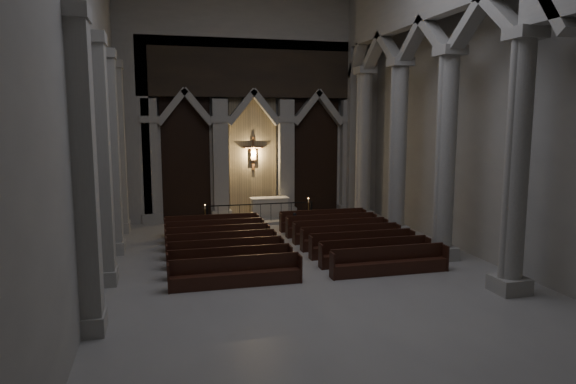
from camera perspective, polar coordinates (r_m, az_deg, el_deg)
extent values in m
plane|color=#9C9994|center=(17.41, 3.27, -9.89)|extent=(24.00, 24.00, 0.00)
cube|color=#9C9A92|center=(28.23, -4.05, 9.39)|extent=(14.00, 0.10, 12.00)
cube|color=#9C9A92|center=(15.91, -21.74, 9.79)|extent=(0.10, 24.00, 12.00)
cube|color=#9C9A92|center=(19.83, 23.37, 9.27)|extent=(0.10, 24.00, 12.00)
cube|color=#A5A29A|center=(27.36, -15.02, 3.30)|extent=(0.80, 0.50, 6.40)
cube|color=#A5A29A|center=(27.76, -14.79, -2.77)|extent=(1.05, 0.70, 0.50)
cube|color=#A5A29A|center=(27.28, -15.18, 7.81)|extent=(1.00, 0.65, 0.35)
cube|color=#A5A29A|center=(27.55, -7.50, 3.54)|extent=(0.80, 0.50, 6.40)
cube|color=#A5A29A|center=(27.94, -7.39, -2.50)|extent=(1.05, 0.70, 0.50)
cube|color=#A5A29A|center=(27.46, -7.58, 8.02)|extent=(1.00, 0.65, 0.35)
cube|color=#A5A29A|center=(28.19, -0.20, 3.72)|extent=(0.80, 0.50, 6.40)
cube|color=#A5A29A|center=(28.58, -0.20, -2.19)|extent=(1.05, 0.70, 0.50)
cube|color=#A5A29A|center=(28.11, -0.20, 8.09)|extent=(1.00, 0.65, 0.35)
cube|color=#A5A29A|center=(29.27, 6.67, 3.83)|extent=(0.80, 0.50, 6.40)
cube|color=#A5A29A|center=(29.64, 6.57, -1.87)|extent=(1.05, 0.70, 0.50)
cube|color=#A5A29A|center=(29.19, 6.74, 8.04)|extent=(1.00, 0.65, 0.35)
cube|color=black|center=(27.72, -11.30, 4.11)|extent=(2.60, 0.15, 7.00)
cube|color=tan|center=(28.14, -3.94, 4.30)|extent=(2.60, 0.15, 7.00)
cube|color=black|center=(28.99, 3.10, 4.42)|extent=(2.60, 0.15, 7.00)
cube|color=black|center=(27.85, -3.90, 13.53)|extent=(12.00, 0.50, 3.00)
cube|color=#A5A29A|center=(27.31, -16.80, 5.96)|extent=(1.60, 0.50, 9.00)
cube|color=#A5A29A|center=(29.50, 8.17, 6.36)|extent=(1.60, 0.50, 9.00)
cube|color=#A5A29A|center=(28.19, -3.96, 18.60)|extent=(14.00, 0.50, 3.00)
plane|color=#FFD372|center=(28.11, -3.93, 4.30)|extent=(1.50, 0.00, 1.50)
cube|color=brown|center=(28.02, -3.90, 4.29)|extent=(0.13, 0.08, 1.80)
cube|color=brown|center=(28.00, -3.91, 5.00)|extent=(1.10, 0.08, 0.13)
cube|color=#A57F60|center=(27.96, -3.88, 4.18)|extent=(0.26, 0.10, 0.60)
sphere|color=#A57F60|center=(27.94, -3.88, 4.99)|extent=(0.17, 0.17, 0.17)
cylinder|color=#A57F60|center=(27.89, -4.41, 4.92)|extent=(0.45, 0.08, 0.08)
cylinder|color=#A57F60|center=(27.99, -3.36, 4.94)|extent=(0.45, 0.08, 0.08)
cube|color=#A5A29A|center=(27.85, 8.22, -2.55)|extent=(1.00, 1.00, 0.50)
cylinder|color=#A5A29A|center=(27.40, 8.38, 5.18)|extent=(0.70, 0.70, 7.50)
cube|color=#A5A29A|center=(27.48, 8.56, 13.22)|extent=(0.95, 0.95, 0.35)
cube|color=#A5A29A|center=(24.28, 11.82, -4.23)|extent=(1.00, 1.00, 0.50)
cylinder|color=#A5A29A|center=(23.77, 12.09, 4.64)|extent=(0.70, 0.70, 7.50)
cube|color=#A5A29A|center=(23.85, 12.37, 13.91)|extent=(0.95, 0.95, 0.35)
cube|color=#A5A29A|center=(20.86, 16.66, -6.45)|extent=(1.00, 1.00, 0.50)
cylinder|color=#A5A29A|center=(20.26, 17.09, 3.87)|extent=(0.70, 0.70, 7.50)
cube|color=#A5A29A|center=(20.36, 17.56, 14.74)|extent=(0.95, 0.95, 0.35)
cube|color=#A5A29A|center=(17.69, 23.37, -9.42)|extent=(1.00, 1.00, 0.50)
cylinder|color=#A5A29A|center=(16.98, 24.09, 2.76)|extent=(0.70, 0.70, 7.50)
cube|color=#A5A29A|center=(17.10, 24.87, 15.70)|extent=(0.95, 0.95, 0.35)
cube|color=#A5A29A|center=(29.14, 6.97, 6.56)|extent=(0.55, 1.20, 9.20)
cube|color=#A5A29A|center=(25.85, -17.82, -3.70)|extent=(0.60, 1.00, 0.50)
cube|color=#A5A29A|center=(25.37, -18.19, 4.62)|extent=(0.50, 0.80, 7.50)
cube|color=#A5A29A|center=(25.45, -18.59, 13.30)|extent=(0.60, 1.00, 0.35)
cube|color=#A5A29A|center=(21.96, -18.45, -5.80)|extent=(0.60, 1.00, 0.50)
cube|color=#A5A29A|center=(21.39, -18.91, 4.00)|extent=(0.50, 0.80, 7.50)
cube|color=#A5A29A|center=(21.49, -19.40, 14.29)|extent=(0.60, 1.00, 0.35)
cube|color=#A5A29A|center=(18.11, -19.36, -8.80)|extent=(0.60, 1.00, 0.50)
cube|color=#A5A29A|center=(17.42, -19.95, 3.10)|extent=(0.50, 0.80, 7.50)
cube|color=#A5A29A|center=(17.53, -20.58, 15.72)|extent=(0.60, 1.00, 0.35)
cube|color=#A5A29A|center=(14.34, -20.79, -13.40)|extent=(0.60, 1.00, 0.50)
cube|color=#A5A29A|center=(13.46, -21.59, 1.65)|extent=(0.50, 0.80, 7.50)
cube|color=#A5A29A|center=(13.61, -22.49, 17.97)|extent=(0.60, 1.00, 0.35)
cube|color=#A5A29A|center=(27.37, -3.40, -3.04)|extent=(8.50, 2.60, 0.15)
cube|color=beige|center=(27.60, -2.10, -1.72)|extent=(1.90, 0.74, 1.00)
cube|color=white|center=(27.52, -2.10, -0.65)|extent=(2.06, 0.82, 0.04)
cube|color=black|center=(26.37, -3.07, -1.34)|extent=(5.45, 0.05, 0.05)
cube|color=black|center=(26.08, -8.96, -2.64)|extent=(0.09, 0.09, 1.09)
cube|color=black|center=(27.10, 2.60, -2.13)|extent=(0.09, 0.09, 1.09)
cylinder|color=black|center=(26.13, -7.77, -2.66)|extent=(0.02, 0.02, 1.00)
cylinder|color=black|center=(26.20, -6.58, -2.61)|extent=(0.02, 0.02, 1.00)
cylinder|color=black|center=(26.27, -5.40, -2.56)|extent=(0.02, 0.02, 1.00)
cylinder|color=black|center=(26.36, -4.23, -2.51)|extent=(0.02, 0.02, 1.00)
cylinder|color=black|center=(26.46, -3.06, -2.46)|extent=(0.02, 0.02, 1.00)
cylinder|color=black|center=(26.57, -1.91, -2.41)|extent=(0.02, 0.02, 1.00)
cylinder|color=black|center=(26.69, -0.76, -2.36)|extent=(0.02, 0.02, 1.00)
cylinder|color=black|center=(26.82, 0.37, -2.31)|extent=(0.02, 0.02, 1.00)
cylinder|color=black|center=(26.96, 1.49, -2.25)|extent=(0.02, 0.02, 1.00)
cylinder|color=#AA8A34|center=(25.32, -9.16, -4.17)|extent=(0.22, 0.22, 0.05)
cylinder|color=#AA8A34|center=(25.22, -9.19, -3.02)|extent=(0.03, 0.03, 1.04)
cylinder|color=#AA8A34|center=(25.12, -9.21, -1.86)|extent=(0.11, 0.11, 0.02)
cylinder|color=white|center=(25.10, -9.22, -1.65)|extent=(0.04, 0.04, 0.18)
sphere|color=#FFB659|center=(25.09, -9.22, -1.41)|extent=(0.04, 0.04, 0.04)
cylinder|color=#AA8A34|center=(26.48, 2.28, -3.53)|extent=(0.23, 0.23, 0.05)
cylinder|color=#AA8A34|center=(26.37, 2.28, -2.35)|extent=(0.03, 0.03, 1.10)
cylinder|color=#AA8A34|center=(26.27, 2.29, -1.17)|extent=(0.12, 0.12, 0.02)
cylinder|color=white|center=(26.26, 2.29, -0.95)|extent=(0.05, 0.05, 0.19)
sphere|color=#FFB659|center=(26.24, 2.29, -0.71)|extent=(0.04, 0.04, 0.04)
cube|color=black|center=(24.09, -8.41, -4.29)|extent=(4.26, 0.41, 0.46)
cube|color=black|center=(24.18, -8.48, -3.08)|extent=(4.26, 0.07, 0.51)
cube|color=black|center=(23.93, -13.52, -3.96)|extent=(0.06, 0.46, 0.91)
cube|color=black|center=(24.34, -3.42, -3.54)|extent=(0.06, 0.46, 0.91)
cube|color=black|center=(25.18, 3.93, -3.68)|extent=(4.26, 0.41, 0.46)
cube|color=black|center=(25.27, 3.80, -2.52)|extent=(4.26, 0.07, 0.51)
cube|color=black|center=(24.57, -0.80, -3.41)|extent=(0.06, 0.46, 0.91)
cube|color=black|center=(25.87, 8.43, -2.91)|extent=(0.06, 0.46, 0.91)
cube|color=black|center=(22.88, -8.09, -4.95)|extent=(4.26, 0.41, 0.46)
cube|color=black|center=(22.96, -8.17, -3.68)|extent=(4.26, 0.07, 0.51)
cube|color=black|center=(22.71, -13.47, -4.61)|extent=(0.06, 0.46, 0.91)
cube|color=black|center=(23.14, -2.83, -4.15)|extent=(0.06, 0.46, 0.91)
cube|color=black|center=(24.03, 4.86, -4.27)|extent=(4.26, 0.41, 0.46)
cube|color=black|center=(24.11, 4.72, -3.05)|extent=(4.26, 0.07, 0.51)
cube|color=black|center=(23.38, -0.09, -4.01)|extent=(0.06, 0.46, 0.91)
cube|color=black|center=(24.75, 9.54, -3.44)|extent=(0.06, 0.46, 0.91)
cube|color=black|center=(21.67, -7.73, -5.69)|extent=(4.26, 0.41, 0.46)
cube|color=black|center=(21.74, -7.81, -4.34)|extent=(4.26, 0.07, 0.51)
cube|color=black|center=(21.49, -13.42, -5.33)|extent=(0.06, 0.46, 0.91)
cube|color=black|center=(21.94, -2.19, -4.83)|extent=(0.06, 0.46, 0.91)
cube|color=black|center=(22.88, 5.88, -4.91)|extent=(4.26, 0.41, 0.46)
cube|color=black|center=(22.95, 5.73, -3.64)|extent=(4.26, 0.07, 0.51)
cube|color=black|center=(22.20, 0.70, -4.67)|extent=(0.06, 0.46, 0.91)
cube|color=black|center=(23.63, 10.76, -4.03)|extent=(0.06, 0.46, 0.91)
cube|color=black|center=(20.46, -7.33, -6.51)|extent=(4.26, 0.41, 0.46)
cube|color=black|center=(20.53, -7.42, -5.08)|extent=(4.26, 0.07, 0.51)
cube|color=black|center=(20.28, -13.36, -6.14)|extent=(0.06, 0.46, 0.91)
cube|color=black|center=(20.76, -1.46, -5.59)|extent=(0.06, 0.46, 0.91)
cube|color=black|center=(21.74, 7.01, -5.63)|extent=(4.26, 0.41, 0.46)
cube|color=black|center=(21.81, 6.85, -4.28)|extent=(4.26, 0.07, 0.51)
cube|color=black|center=(21.03, 1.57, -5.40)|extent=(0.06, 0.46, 0.91)
cube|color=black|center=(22.54, 12.10, -4.66)|extent=(0.06, 0.46, 0.91)
cube|color=black|center=(19.27, -6.88, -7.43)|extent=(4.26, 0.41, 0.46)
cube|color=black|center=(19.33, -6.97, -5.91)|extent=(4.26, 0.07, 0.51)
cube|color=black|center=(19.07, -13.30, -7.05)|extent=(0.06, 0.46, 0.91)
cube|color=black|center=(19.58, -0.65, -6.43)|extent=(0.06, 0.46, 0.91)
cube|color=black|center=(20.62, 8.27, -6.42)|extent=(4.26, 0.41, 0.46)
cube|color=black|center=(20.68, 8.09, -5.00)|extent=(4.26, 0.07, 0.51)
cube|color=black|center=(19.86, 2.56, -6.22)|extent=(0.06, 0.46, 0.91)
cube|color=black|center=(21.45, 13.57, -5.36)|extent=(0.06, 0.46, 0.91)
cube|color=black|center=(18.08, -6.36, -8.48)|extent=(4.26, 0.41, 0.46)
cube|color=black|center=(18.13, -6.47, -6.85)|extent=(4.26, 0.07, 0.51)
cube|color=black|center=(17.86, -13.23, -8.09)|extent=(0.06, 0.46, 0.91)
cube|color=black|center=(18.41, 0.27, -7.38)|extent=(0.06, 0.46, 0.91)
cube|color=black|center=(19.51, 9.68, -7.29)|extent=(4.26, 0.41, 0.46)
cube|color=black|center=(19.56, 9.48, -5.79)|extent=(4.26, 0.07, 0.51)
cube|color=black|center=(18.71, 3.67, -7.14)|extent=(0.06, 0.46, 0.91)
cube|color=black|center=(20.39, 15.21, -6.13)|extent=(0.06, 0.46, 0.91)
cube|color=black|center=(16.89, -5.77, -9.67)|extent=(4.26, 0.41, 0.46)
cube|color=black|center=(16.94, -5.89, -7.92)|extent=(4.26, 0.07, 0.51)
cube|color=black|center=(16.67, -13.14, -9.28)|extent=(0.06, 0.46, 0.91)
cube|color=black|center=(17.25, 1.32, -8.46)|extent=(0.06, 0.46, 0.91)
cube|color=black|center=(18.42, 11.26, -8.27)|extent=(4.26, 0.41, 0.46)
cube|color=black|center=(18.46, 11.05, -6.67)|extent=(4.26, 0.07, 0.51)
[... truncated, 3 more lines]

